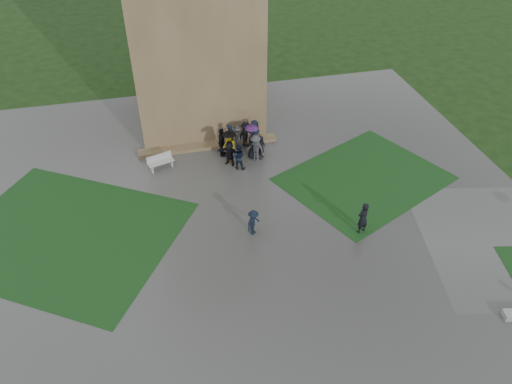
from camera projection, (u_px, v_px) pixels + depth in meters
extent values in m
plane|color=black|center=(243.00, 262.00, 24.30)|extent=(120.00, 120.00, 0.00)
cube|color=#393936|center=(234.00, 235.00, 25.83)|extent=(34.00, 34.00, 0.02)
cube|color=black|center=(66.00, 235.00, 25.80)|extent=(14.10, 13.46, 0.01)
cube|color=black|center=(364.00, 179.00, 29.68)|extent=(11.12, 10.15, 0.01)
cube|color=brown|center=(208.00, 146.00, 32.36)|extent=(9.00, 0.80, 0.22)
cube|color=#AFAFAA|center=(161.00, 162.00, 30.22)|extent=(1.66, 0.94, 0.06)
cube|color=#AFAFAA|center=(152.00, 169.00, 30.11)|extent=(0.21, 0.43, 0.44)
cube|color=#AFAFAA|center=(171.00, 162.00, 30.63)|extent=(0.21, 0.43, 0.44)
cube|color=#AFAFAA|center=(159.00, 157.00, 30.23)|extent=(1.53, 0.53, 0.42)
imported|color=black|center=(252.00, 147.00, 31.06)|extent=(0.59, 0.78, 1.47)
imported|color=black|center=(254.00, 134.00, 31.87)|extent=(1.13, 1.08, 1.92)
imported|color=black|center=(246.00, 134.00, 31.98)|extent=(1.27, 1.07, 1.75)
imported|color=#3A3A3E|center=(238.00, 136.00, 31.95)|extent=(0.76, 1.12, 1.58)
imported|color=black|center=(231.00, 138.00, 31.53)|extent=(0.80, 0.80, 1.88)
imported|color=black|center=(222.00, 142.00, 31.10)|extent=(0.96, 1.26, 1.91)
imported|color=yellow|center=(229.00, 147.00, 30.69)|extent=(0.55, 0.93, 1.89)
imported|color=black|center=(230.00, 153.00, 30.38)|extent=(1.52, 1.38, 1.64)
imported|color=black|center=(239.00, 157.00, 30.04)|extent=(0.94, 0.77, 1.68)
imported|color=#3A3A3E|center=(255.00, 148.00, 30.67)|extent=(1.26, 1.24, 1.81)
imported|color=black|center=(262.00, 147.00, 30.95)|extent=(0.64, 0.68, 1.56)
imported|color=#CF5587|center=(246.00, 117.00, 31.21)|extent=(0.88, 0.88, 0.80)
imported|color=#6F338C|center=(252.00, 130.00, 30.31)|extent=(0.83, 0.83, 0.73)
imported|color=black|center=(229.00, 137.00, 29.66)|extent=(0.80, 0.80, 0.70)
imported|color=black|center=(253.00, 222.00, 25.45)|extent=(1.04, 1.02, 1.48)
imported|color=black|center=(363.00, 218.00, 25.44)|extent=(0.79, 0.66, 1.86)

